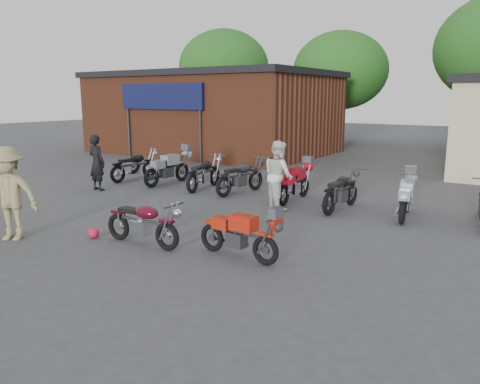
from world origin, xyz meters
The scene contains 17 objects.
ground centered at (0.00, 0.00, 0.00)m, with size 90.00×90.00×0.00m, color #3A3A3D.
brick_building centered at (-9.00, 14.00, 2.00)m, with size 12.00×8.00×4.00m, color brown.
tree_0 centered at (-14.00, 22.00, 4.10)m, with size 6.56×6.56×8.20m, color #144612, non-canonical shape.
tree_1 centered at (-5.00, 22.00, 3.70)m, with size 5.92×5.92×7.40m, color #144612, non-canonical shape.
vintage_motorcycle centered at (-0.22, -0.20, 0.54)m, with size 1.85×0.61×1.07m, color #4B0918, non-canonical shape.
sportbike centered at (1.85, 0.24, 0.51)m, with size 1.77×0.58×1.03m, color red, non-canonical shape.
helmet centered at (-1.48, -0.44, 0.11)m, with size 0.23×0.23×0.22m, color red.
person_dark centered at (-5.63, 3.15, 0.90)m, with size 0.66×0.43×1.81m, color black.
person_light centered at (0.51, 4.16, 0.93)m, with size 0.90×0.70×1.86m, color silver.
person_tan centered at (-2.87, -1.45, 1.00)m, with size 1.29×0.74×2.00m, color #918A59.
row_bike_0 centered at (-5.99, 5.14, 0.58)m, with size 2.01×0.66×1.17m, color black, non-canonical shape.
row_bike_1 centered at (-4.44, 5.21, 0.61)m, with size 2.11×0.70×1.22m, color #91969E, non-canonical shape.
row_bike_2 centered at (-2.84, 5.21, 0.58)m, with size 2.00×0.66×1.16m, color black, non-canonical shape.
row_bike_3 centered at (-1.45, 5.30, 0.59)m, with size 2.04×0.67×1.18m, color black, non-canonical shape.
row_bike_4 centered at (0.45, 5.27, 0.57)m, with size 1.96×0.65×1.14m, color red, non-canonical shape.
row_bike_5 centered at (2.01, 4.97, 0.58)m, with size 2.00×0.66×1.16m, color black, non-canonical shape.
row_bike_6 centered at (3.66, 5.10, 0.55)m, with size 1.91×0.63×1.11m, color gray, non-canonical shape.
Camera 1 is at (6.53, -6.77, 3.02)m, focal length 35.00 mm.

